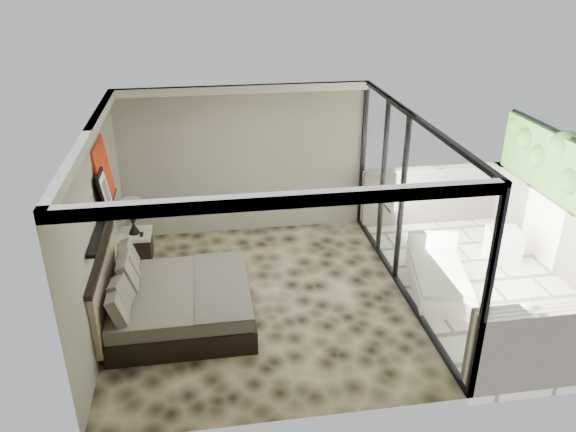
{
  "coord_description": "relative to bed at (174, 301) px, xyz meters",
  "views": [
    {
      "loc": [
        -0.72,
        -7.28,
        4.86
      ],
      "look_at": [
        0.48,
        0.4,
        1.21
      ],
      "focal_mm": 35.0,
      "sensor_mm": 36.0,
      "label": 1
    }
  ],
  "objects": [
    {
      "name": "abstract_canvas",
      "position": [
        -0.9,
        1.06,
        1.64
      ],
      "size": [
        0.13,
        0.9,
        0.9
      ],
      "primitive_type": "cube",
      "rotation": [
        0.0,
        -0.1,
        0.0
      ],
      "color": "red",
      "rests_on": "picture_ledge"
    },
    {
      "name": "picture_ledge",
      "position": [
        -0.89,
        0.45,
        1.16
      ],
      "size": [
        0.12,
        2.2,
        0.05
      ],
      "primitive_type": "cube",
      "color": "black",
      "rests_on": "left_wall"
    },
    {
      "name": "nightstand",
      "position": [
        -0.7,
        1.95,
        -0.05
      ],
      "size": [
        0.7,
        0.7,
        0.57
      ],
      "primitive_type": "cube",
      "rotation": [
        0.0,
        0.0,
        0.27
      ],
      "color": "black",
      "rests_on": "floor"
    },
    {
      "name": "ottoman",
      "position": [
        5.62,
        1.02,
        -0.07
      ],
      "size": [
        0.61,
        0.61,
        0.53
      ],
      "primitive_type": "cube",
      "rotation": [
        0.0,
        0.0,
        -0.17
      ],
      "color": "silver",
      "rests_on": "terrace_slab"
    },
    {
      "name": "terrace_slab",
      "position": [
        5.04,
        0.35,
        -0.4
      ],
      "size": [
        3.0,
        5.0,
        0.12
      ],
      "primitive_type": "cube",
      "color": "beige",
      "rests_on": "ground"
    },
    {
      "name": "floor",
      "position": [
        1.29,
        0.35,
        -0.34
      ],
      "size": [
        5.0,
        5.0,
        0.0
      ],
      "primitive_type": "plane",
      "color": "black",
      "rests_on": "ground"
    },
    {
      "name": "framed_print",
      "position": [
        -0.85,
        0.64,
        1.49
      ],
      "size": [
        0.11,
        0.5,
        0.6
      ],
      "primitive_type": "cube",
      "rotation": [
        0.0,
        -0.14,
        0.0
      ],
      "color": "black",
      "rests_on": "picture_ledge"
    },
    {
      "name": "left_wall",
      "position": [
        -0.95,
        0.35,
        1.06
      ],
      "size": [
        0.02,
        5.0,
        2.8
      ],
      "primitive_type": "cube",
      "color": "gray",
      "rests_on": "floor"
    },
    {
      "name": "back_wall",
      "position": [
        1.29,
        2.84,
        1.06
      ],
      "size": [
        4.5,
        0.02,
        2.8
      ],
      "primitive_type": "cube",
      "color": "gray",
      "rests_on": "floor"
    },
    {
      "name": "table_lamp",
      "position": [
        -0.7,
        1.93,
        0.58
      ],
      "size": [
        0.34,
        0.34,
        0.62
      ],
      "color": "black",
      "rests_on": "nightstand"
    },
    {
      "name": "glass_wall",
      "position": [
        3.54,
        0.35,
        1.06
      ],
      "size": [
        0.08,
        5.0,
        2.8
      ],
      "primitive_type": "cube",
      "color": "white",
      "rests_on": "floor"
    },
    {
      "name": "ceiling",
      "position": [
        1.29,
        0.35,
        2.45
      ],
      "size": [
        4.5,
        5.0,
        0.02
      ],
      "primitive_type": "cube",
      "color": "silver",
      "rests_on": "back_wall"
    },
    {
      "name": "parapet_far",
      "position": [
        6.39,
        0.35,
        0.21
      ],
      "size": [
        0.3,
        5.0,
        1.1
      ],
      "primitive_type": "cube",
      "color": "#B3A591",
      "rests_on": "terrace_slab"
    },
    {
      "name": "lounger",
      "position": [
        4.11,
        0.25,
        -0.14
      ],
      "size": [
        1.14,
        1.77,
        0.64
      ],
      "rotation": [
        0.0,
        0.0,
        -0.21
      ],
      "color": "white",
      "rests_on": "terrace_slab"
    },
    {
      "name": "bed",
      "position": [
        0.0,
        0.0,
        0.0
      ],
      "size": [
        2.06,
        1.99,
        1.13
      ],
      "color": "black",
      "rests_on": "floor"
    }
  ]
}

